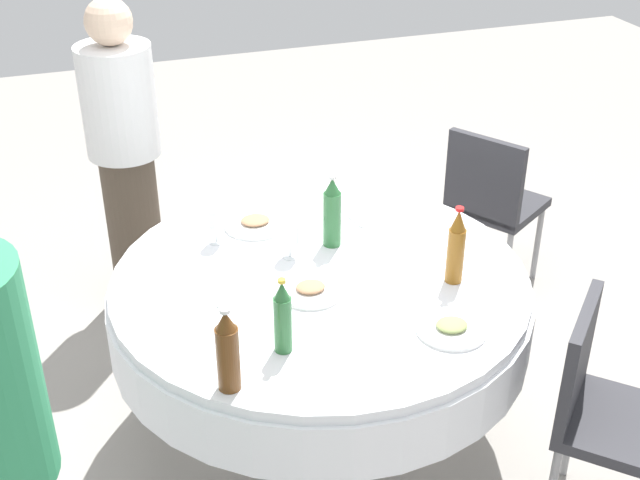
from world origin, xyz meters
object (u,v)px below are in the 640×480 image
Objects in this scene: plate_west at (311,290)px; person_rear at (125,154)px; bottle_green_south at (283,318)px; plate_north at (451,328)px; bottle_amber_near at (456,247)px; wine_glass_near at (290,235)px; plate_inner at (255,223)px; dining_table at (320,306)px; bottle_green_rear at (332,213)px; chair_outer at (491,198)px; bottle_brown_far at (228,351)px; chair_left at (601,403)px; wine_glass_east at (215,219)px.

plate_west is 0.15× the size of person_rear.
plate_north is at bearing 171.52° from bottle_green_south.
bottle_amber_near reaches higher than wine_glass_near.
wine_glass_near is at bearing -89.84° from person_rear.
plate_inner is 1.10× the size of plate_west.
dining_table is at bearing -124.08° from plate_west.
bottle_green_rear reaches higher than plate_west.
chair_outer is at bearing -147.48° from dining_table.
bottle_amber_near is at bearing 156.47° from dining_table.
bottle_brown_far is (0.47, 0.52, 0.28)m from dining_table.
person_rear reaches higher than chair_left.
plate_west is at bearing 55.92° from dining_table.
wine_glass_near is (0.07, -0.16, 0.24)m from dining_table.
bottle_amber_near is (-0.33, 0.39, 0.00)m from bottle_green_rear.
dining_table is 0.75m from bottle_brown_far.
wine_glass_east is (0.31, -0.36, 0.25)m from dining_table.
chair_left is (-0.88, 1.18, -0.23)m from plate_inner.
chair_left is (-0.82, 0.90, -0.32)m from wine_glass_near.
plate_north is (-0.62, 0.83, -0.09)m from wine_glass_east.
wine_glass_near is 1.38m from chair_outer.
bottle_green_south is at bearing 57.00° from plate_west.
plate_west is (-0.06, 0.55, 0.00)m from plate_inner.
bottle_amber_near is at bearing 132.54° from plate_inner.
wine_glass_near is 0.30m from plate_inner.
wine_glass_near is (-0.19, -0.55, -0.03)m from bottle_green_south.
plate_inner is at bearing -109.24° from bottle_brown_far.
wine_glass_east reaches higher than dining_table.
bottle_amber_near is 0.63m from wine_glass_near.
bottle_brown_far is at bearing 50.90° from bottle_green_rear.
dining_table is 5.21× the size of bottle_amber_near.
wine_glass_east is 0.22m from plate_inner.
bottle_brown_far is at bearing 31.40° from bottle_green_south.
bottle_green_rear is at bearing -74.48° from plate_north.
dining_table is 11.45× the size of wine_glass_near.
person_rear is at bearing -87.04° from bottle_brown_far.
bottle_amber_near is 1.21m from chair_outer.
bottle_amber_near is 2.05× the size of wine_glass_east.
bottle_green_rear is 1.10× the size of bottle_green_south.
dining_table is 1.36m from chair_outer.
bottle_green_rear is at bearing -95.14° from chair_outer.
bottle_amber_near is 2.20× the size of wine_glass_near.
plate_west is at bearing -133.61° from bottle_brown_far.
bottle_brown_far is at bearing 46.39° from plate_west.
chair_outer is at bearing -40.42° from person_rear.
bottle_amber_near reaches higher than plate_north.
bottle_green_rear is 0.46m from wine_glass_east.
person_rear is 1.76× the size of chair_outer.
wine_glass_east is 0.63× the size of plate_west.
plate_north is 0.92× the size of plate_inner.
chair_outer reaches higher than dining_table.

